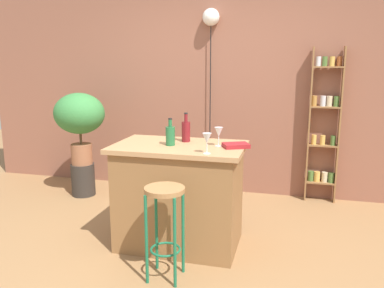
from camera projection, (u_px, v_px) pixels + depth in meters
ground at (170, 259)px, 3.30m from camera, size 12.00×12.00×0.00m
back_wall at (216, 81)px, 4.86m from camera, size 6.40×0.10×2.80m
kitchen_counter at (180, 195)px, 3.49m from camera, size 1.13×0.71×0.92m
bar_stool at (165, 213)px, 2.92m from camera, size 0.30×0.30×0.73m
spice_shelf at (324, 126)px, 4.52m from camera, size 0.35×0.12×1.80m
plant_stool at (83, 179)px, 4.86m from camera, size 0.29×0.29×0.40m
potted_plant at (79, 117)px, 4.70m from camera, size 0.61×0.55×0.87m
bottle_spirits_clear at (170, 135)px, 3.36m from camera, size 0.08×0.08×0.24m
bottle_wine_red at (186, 131)px, 3.51m from camera, size 0.08×0.08×0.26m
wine_glass_left at (207, 139)px, 3.05m from camera, size 0.07×0.07×0.16m
wine_glass_center at (219, 133)px, 3.32m from camera, size 0.07×0.07×0.16m
cookbook at (236, 145)px, 3.29m from camera, size 0.25×0.23×0.03m
pendant_globe_light at (211, 20)px, 4.62m from camera, size 0.20×0.20×2.25m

